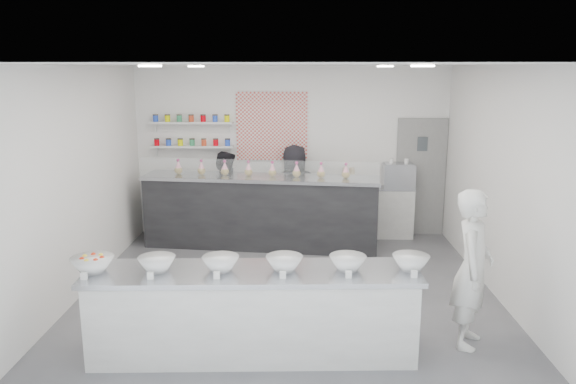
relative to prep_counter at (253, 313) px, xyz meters
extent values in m
plane|color=#515156|center=(0.33, 1.47, -0.47)|extent=(6.00, 6.00, 0.00)
plane|color=white|center=(0.33, 1.47, 2.53)|extent=(6.00, 6.00, 0.00)
plane|color=white|center=(0.33, 4.47, 1.03)|extent=(5.50, 0.00, 5.50)
plane|color=white|center=(-2.42, 1.47, 1.03)|extent=(0.00, 6.00, 6.00)
plane|color=white|center=(3.08, 1.47, 1.03)|extent=(0.00, 6.00, 6.00)
cube|color=gray|center=(2.63, 4.44, 0.58)|extent=(0.88, 0.04, 2.10)
cube|color=#C3463D|center=(-0.02, 4.45, 1.48)|extent=(1.25, 0.03, 1.20)
cube|color=silver|center=(-1.42, 4.37, 1.13)|extent=(1.45, 0.22, 0.04)
cube|color=silver|center=(-1.42, 4.37, 1.55)|extent=(1.45, 0.22, 0.04)
cylinder|color=white|center=(-1.07, 0.47, 2.51)|extent=(0.24, 0.24, 0.02)
cylinder|color=white|center=(1.73, 0.47, 2.51)|extent=(0.24, 0.24, 0.02)
cylinder|color=white|center=(-1.07, 3.07, 2.51)|extent=(0.24, 0.24, 0.02)
cylinder|color=white|center=(1.73, 3.07, 2.51)|extent=(0.24, 0.24, 0.02)
cube|color=beige|center=(0.00, 0.00, 0.00)|extent=(3.45, 0.91, 0.93)
cube|color=black|center=(-0.17, 3.64, 0.14)|extent=(3.97, 1.17, 1.21)
cube|color=white|center=(-0.21, 3.30, 0.91)|extent=(3.83, 0.47, 0.33)
cube|color=beige|center=(1.88, 4.25, -0.02)|extent=(1.21, 0.39, 0.90)
cube|color=#93969E|center=(2.20, 4.25, 0.64)|extent=(0.54, 0.37, 0.41)
imported|color=white|center=(2.33, 0.29, 0.40)|extent=(0.62, 0.74, 1.73)
imported|color=black|center=(-0.82, 4.00, 0.32)|extent=(0.94, 0.85, 1.57)
imported|color=black|center=(0.39, 4.07, 0.37)|extent=(0.91, 0.69, 1.68)
camera|label=1|loc=(0.48, -5.42, 2.50)|focal=35.00mm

